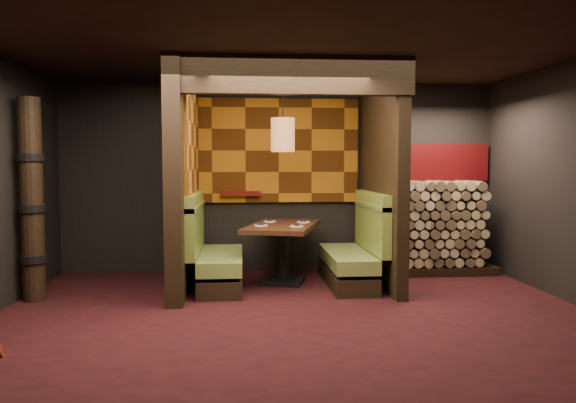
% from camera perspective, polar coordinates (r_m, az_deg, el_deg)
% --- Properties ---
extents(floor, '(6.50, 5.50, 0.02)m').
position_cam_1_polar(floor, '(5.98, 1.06, -12.03)').
color(floor, black).
rests_on(floor, ground).
extents(ceiling, '(6.50, 5.50, 0.02)m').
position_cam_1_polar(ceiling, '(5.88, 1.09, 15.96)').
color(ceiling, black).
rests_on(ceiling, ground).
extents(wall_back, '(6.50, 0.02, 2.85)m').
position_cam_1_polar(wall_back, '(8.50, -0.82, 2.52)').
color(wall_back, black).
rests_on(wall_back, ground).
extents(wall_front, '(6.50, 0.02, 2.85)m').
position_cam_1_polar(wall_front, '(3.03, 6.39, -0.08)').
color(wall_front, black).
rests_on(wall_front, ground).
extents(partition_left, '(0.20, 2.20, 2.85)m').
position_cam_1_polar(partition_left, '(7.41, -10.69, 2.25)').
color(partition_left, black).
rests_on(partition_left, floor).
extents(partition_right, '(0.15, 2.10, 2.85)m').
position_cam_1_polar(partition_right, '(7.66, 9.49, 2.31)').
color(partition_right, black).
rests_on(partition_right, floor).
extents(header_beam, '(2.85, 0.18, 0.44)m').
position_cam_1_polar(header_beam, '(6.52, 0.22, 12.71)').
color(header_beam, black).
rests_on(header_beam, partition_left).
extents(tapa_back_panel, '(2.40, 0.06, 1.55)m').
position_cam_1_polar(tapa_back_panel, '(8.45, -0.97, 5.19)').
color(tapa_back_panel, '#9C5A11').
rests_on(tapa_back_panel, wall_back).
extents(tapa_side_panel, '(0.04, 1.85, 1.45)m').
position_cam_1_polar(tapa_side_panel, '(7.58, -9.69, 5.51)').
color(tapa_side_panel, '#9C5A11').
rests_on(tapa_side_panel, partition_left).
extents(lacquer_shelf, '(0.60, 0.12, 0.07)m').
position_cam_1_polar(lacquer_shelf, '(8.38, -4.86, 0.81)').
color(lacquer_shelf, '#50100C').
rests_on(lacquer_shelf, wall_back).
extents(booth_bench_left, '(0.68, 1.60, 1.14)m').
position_cam_1_polar(booth_bench_left, '(7.48, -7.62, -5.59)').
color(booth_bench_left, black).
rests_on(booth_bench_left, floor).
extents(booth_bench_right, '(0.68, 1.60, 1.14)m').
position_cam_1_polar(booth_bench_right, '(7.63, 6.80, -5.41)').
color(booth_bench_right, black).
rests_on(booth_bench_right, floor).
extents(dining_table, '(1.21, 1.69, 0.81)m').
position_cam_1_polar(dining_table, '(7.64, -0.55, -4.07)').
color(dining_table, black).
rests_on(dining_table, floor).
extents(place_settings, '(0.78, 0.81, 0.03)m').
position_cam_1_polar(place_settings, '(7.61, -0.55, -2.23)').
color(place_settings, white).
rests_on(place_settings, dining_table).
extents(pendant_lamp, '(0.32, 0.32, 1.07)m').
position_cam_1_polar(pendant_lamp, '(7.53, -0.53, 6.78)').
color(pendant_lamp, brown).
rests_on(pendant_lamp, ceiling).
extents(totem_column, '(0.31, 0.31, 2.40)m').
position_cam_1_polar(totem_column, '(7.27, -24.58, 0.04)').
color(totem_column, black).
rests_on(totem_column, floor).
extents(firewood_stack, '(1.73, 0.70, 1.36)m').
position_cam_1_polar(firewood_stack, '(8.62, 14.73, -2.55)').
color(firewood_stack, black).
rests_on(firewood_stack, floor).
extents(mosaic_header, '(1.83, 0.10, 0.56)m').
position_cam_1_polar(mosaic_header, '(8.88, 14.13, 3.87)').
color(mosaic_header, maroon).
rests_on(mosaic_header, wall_back).
extents(bay_front_post, '(0.08, 0.08, 2.85)m').
position_cam_1_polar(bay_front_post, '(7.93, 9.66, 2.37)').
color(bay_front_post, black).
rests_on(bay_front_post, floor).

